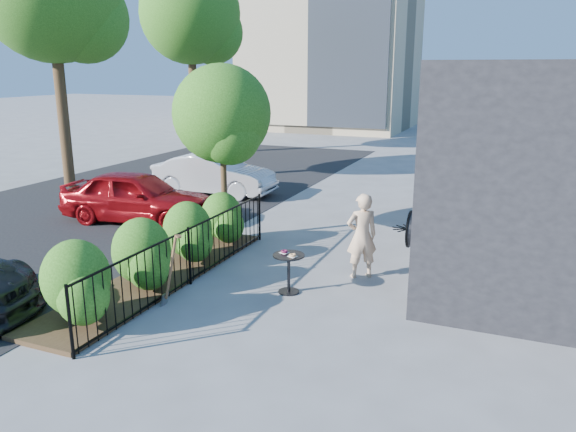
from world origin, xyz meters
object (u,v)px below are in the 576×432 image
at_px(street_tree_near, 52,0).
at_px(shovel, 170,274).
at_px(patio_tree, 224,120).
at_px(car_silver, 214,174).
at_px(car_red, 137,196).
at_px(cafe_table, 289,266).
at_px(street_tree_far, 191,20).
at_px(woman, 362,236).

xyz_separation_m(street_tree_near, shovel, (8.68, -6.95, -5.34)).
xyz_separation_m(patio_tree, street_tree_near, (-7.70, 3.20, 3.15)).
relative_size(shovel, car_silver, 0.34).
xyz_separation_m(patio_tree, car_red, (-2.88, 0.48, -2.09)).
xyz_separation_m(patio_tree, cafe_table, (2.57, -2.43, -2.27)).
relative_size(shovel, car_red, 0.33).
bearing_deg(car_red, street_tree_near, 53.48).
bearing_deg(street_tree_far, street_tree_near, -90.00).
height_order(shovel, car_red, car_red).
height_order(street_tree_near, car_red, street_tree_near).
height_order(patio_tree, cafe_table, patio_tree).
bearing_deg(car_silver, woman, -131.64).
bearing_deg(shovel, car_silver, 114.98).
relative_size(patio_tree, woman, 2.40).
xyz_separation_m(patio_tree, woman, (3.55, -1.18, -1.94)).
height_order(patio_tree, car_silver, patio_tree).
distance_m(woman, car_silver, 8.17).
bearing_deg(car_silver, cafe_table, -142.55).
relative_size(street_tree_near, shovel, 6.31).
xyz_separation_m(woman, car_red, (-6.43, 1.66, -0.15)).
bearing_deg(shovel, patio_tree, 104.68).
xyz_separation_m(patio_tree, car_silver, (-2.68, 4.11, -2.12)).
relative_size(cafe_table, shovel, 0.58).
xyz_separation_m(car_red, car_silver, (0.21, 3.62, -0.03)).
height_order(patio_tree, street_tree_near, street_tree_near).
xyz_separation_m(woman, car_silver, (-6.23, 5.28, -0.18)).
bearing_deg(woman, car_red, -48.07).
height_order(street_tree_near, woman, street_tree_near).
bearing_deg(patio_tree, car_red, 170.47).
distance_m(street_tree_far, cafe_table, 17.91).
relative_size(patio_tree, street_tree_far, 0.48).
bearing_deg(street_tree_near, car_red, -29.42).
xyz_separation_m(cafe_table, woman, (0.98, 1.25, 0.33)).
height_order(woman, car_silver, woman).
bearing_deg(shovel, street_tree_near, 141.33).
bearing_deg(cafe_table, patio_tree, 136.66).
height_order(cafe_table, shovel, shovel).
distance_m(cafe_table, car_red, 6.19).
height_order(street_tree_near, shovel, street_tree_near).
distance_m(patio_tree, woman, 4.21).
xyz_separation_m(street_tree_near, car_silver, (5.02, 0.91, -5.28)).
bearing_deg(cafe_table, shovel, -140.26).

